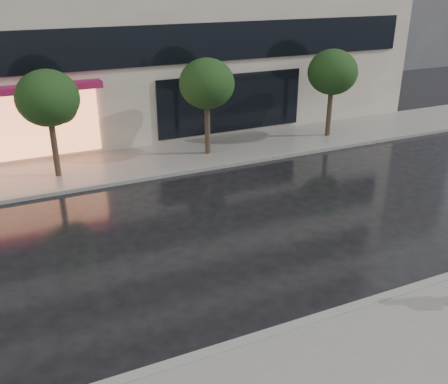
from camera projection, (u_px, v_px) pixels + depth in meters
ground at (258, 307)px, 11.32m from camera, size 120.00×120.00×0.00m
sidewalk_far at (136, 163)px, 19.82m from camera, size 60.00×3.50×0.12m
curb_near at (281, 331)px, 10.46m from camera, size 60.00×0.25×0.14m
curb_far at (149, 178)px, 18.36m from camera, size 60.00×0.25×0.14m
tree_mid_west at (50, 100)px, 17.37m from camera, size 2.20×2.20×3.99m
tree_mid_east at (208, 85)px, 19.67m from camera, size 2.20×2.20×3.99m
tree_far_east at (333, 74)px, 21.97m from camera, size 2.20×2.20×3.99m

